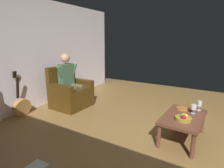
{
  "coord_description": "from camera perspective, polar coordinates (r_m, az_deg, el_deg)",
  "views": [
    {
      "loc": [
        2.64,
        0.59,
        1.59
      ],
      "look_at": [
        -0.39,
        -1.23,
        0.73
      ],
      "focal_mm": 29.22,
      "sensor_mm": 36.0,
      "label": 1
    }
  ],
  "objects": [
    {
      "name": "wine_glass_far",
      "position": [
        3.28,
        24.18,
        -6.73
      ],
      "size": [
        0.09,
        0.09,
        0.15
      ],
      "color": "silver",
      "rests_on": "coffee_table"
    },
    {
      "name": "armchair",
      "position": [
        4.53,
        -12.95,
        -2.86
      ],
      "size": [
        0.85,
        0.76,
        0.98
      ],
      "rotation": [
        0.0,
        0.0,
        -0.02
      ],
      "color": "#49300F",
      "rests_on": "ground"
    },
    {
      "name": "wall_back",
      "position": [
        4.6,
        -24.03,
        8.4
      ],
      "size": [
        6.03,
        0.06,
        2.53
      ],
      "primitive_type": "cube",
      "color": "white",
      "rests_on": "ground"
    },
    {
      "name": "ground_plane",
      "position": [
        3.14,
        16.63,
        -17.45
      ],
      "size": [
        7.52,
        7.52,
        0.0
      ],
      "primitive_type": "plane",
      "color": "olive"
    },
    {
      "name": "decorative_dish",
      "position": [
        3.44,
        21.21,
        -7.14
      ],
      "size": [
        0.21,
        0.21,
        0.02
      ],
      "primitive_type": "cylinder",
      "color": "#BA6B2F",
      "rests_on": "coffee_table"
    },
    {
      "name": "person_seated",
      "position": [
        4.43,
        -13.05,
        1.49
      ],
      "size": [
        0.63,
        0.6,
        1.28
      ],
      "rotation": [
        0.0,
        0.0,
        -0.02
      ],
      "color": "#456848",
      "rests_on": "ground"
    },
    {
      "name": "wine_glass_near",
      "position": [
        3.46,
        25.71,
        -5.69
      ],
      "size": [
        0.07,
        0.07,
        0.17
      ],
      "color": "silver",
      "rests_on": "coffee_table"
    },
    {
      "name": "fruit_bowl",
      "position": [
        2.98,
        21.48,
        -9.82
      ],
      "size": [
        0.24,
        0.24,
        0.11
      ],
      "color": "olive",
      "rests_on": "coffee_table"
    },
    {
      "name": "coffee_table",
      "position": [
        3.18,
        21.39,
        -10.28
      ],
      "size": [
        0.99,
        0.62,
        0.41
      ],
      "rotation": [
        0.0,
        0.0,
        -0.04
      ],
      "color": "brown",
      "rests_on": "ground"
    },
    {
      "name": "guitar",
      "position": [
        4.36,
        -26.44,
        -6.12
      ],
      "size": [
        0.38,
        0.23,
        0.97
      ],
      "color": "#BA8447",
      "rests_on": "ground"
    }
  ]
}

